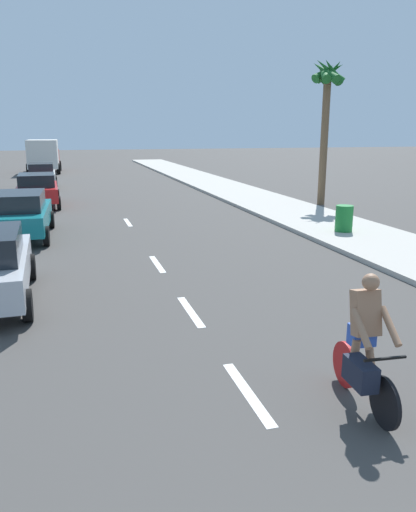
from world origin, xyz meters
The scene contains 13 objects.
ground_plane centered at (0.00, 20.00, 0.00)m, with size 160.00×160.00×0.00m, color #423F3D.
sidewalk_strip centered at (7.29, 22.00, 0.07)m, with size 3.60×80.00×0.14m, color #B2ADA3.
lane_stripe_2 centered at (0.00, 6.67, 0.00)m, with size 0.16×1.80×0.01m, color white.
lane_stripe_3 centered at (0.00, 10.02, 0.00)m, with size 0.16×1.80×0.01m, color white.
lane_stripe_4 centered at (0.00, 13.85, 0.00)m, with size 0.16×1.80×0.01m, color white.
lane_stripe_5 centered at (0.00, 20.49, 0.00)m, with size 0.16×1.80×0.01m, color white.
cyclist centered at (1.31, 5.93, 0.83)m, with size 0.63×1.71×1.82m.
parked_car_teal centered at (-3.89, 18.53, 0.84)m, with size 2.20×4.60×1.57m.
parked_car_red centered at (-3.62, 26.01, 0.84)m, with size 2.12×4.42×1.57m.
parked_car_white centered at (-3.73, 34.18, 0.83)m, with size 1.85×3.89×1.57m.
delivery_truck centered at (-4.00, 46.61, 1.50)m, with size 2.76×6.28×2.80m.
palm_tree_far centered at (9.79, 22.88, 5.38)m, with size 1.74×1.93×6.91m.
trash_bin_far centered at (6.96, 15.95, 0.59)m, with size 0.60×0.60×0.91m, color #19722D.
Camera 1 is at (-2.24, 0.76, 3.56)m, focal length 34.99 mm.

